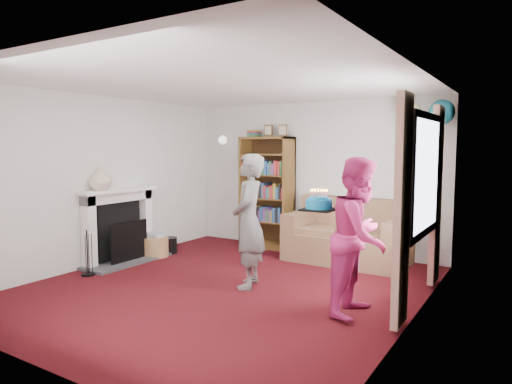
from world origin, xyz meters
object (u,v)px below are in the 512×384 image
Objects in this scene: sofa at (348,238)px; person_striped at (249,221)px; person_magenta at (360,236)px; birthday_cake at (319,204)px; bookcase at (268,193)px.

sofa is 1.08× the size of person_striped.
person_magenta is (0.89, -2.08, 0.47)m from sofa.
birthday_cake is at bearing -76.47° from sofa.
bookcase is 1.18× the size of sofa.
bookcase is 1.30× the size of person_magenta.
person_striped is at bearing 84.59° from person_magenta.
sofa is 5.35× the size of birthday_cake.
bookcase reaches higher than sofa.
bookcase is 6.34× the size of birthday_cake.
person_striped is (-0.60, -1.90, 0.48)m from sofa.
bookcase is at bearing -177.38° from person_striped.
person_magenta is (2.47, -2.31, -0.12)m from bookcase.
person_striped is 1.01× the size of person_magenta.
person_striped is at bearing -105.98° from sofa.
birthday_cake is at bearing -49.58° from bookcase.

